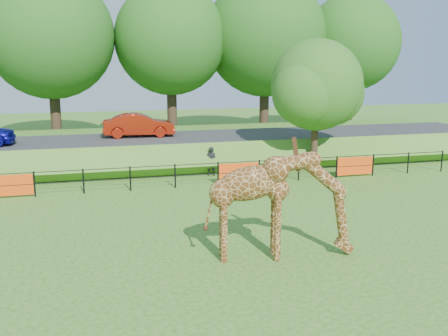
# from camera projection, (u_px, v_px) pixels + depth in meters

# --- Properties ---
(ground) EXTENTS (90.00, 90.00, 0.00)m
(ground) POSITION_uv_depth(u_px,v_px,m) (217.00, 252.00, 15.08)
(ground) COLOR #2E6218
(ground) RESTS_ON ground
(giraffe) EXTENTS (4.49, 1.52, 3.15)m
(giraffe) POSITION_uv_depth(u_px,v_px,m) (281.00, 205.00, 14.36)
(giraffe) COLOR #5C3213
(giraffe) RESTS_ON ground
(perimeter_fence) EXTENTS (28.07, 0.10, 1.10)m
(perimeter_fence) POSITION_uv_depth(u_px,v_px,m) (175.00, 176.00, 22.54)
(perimeter_fence) COLOR black
(perimeter_fence) RESTS_ON ground
(embankment) EXTENTS (40.00, 9.00, 1.30)m
(embankment) POSITION_uv_depth(u_px,v_px,m) (156.00, 147.00, 29.62)
(embankment) COLOR #2E6218
(embankment) RESTS_ON ground
(road) EXTENTS (40.00, 5.00, 0.12)m
(road) POSITION_uv_depth(u_px,v_px,m) (158.00, 139.00, 28.05)
(road) COLOR #2E2D30
(road) RESTS_ON embankment
(car_red) EXTENTS (4.08, 1.60, 1.32)m
(car_red) POSITION_uv_depth(u_px,v_px,m) (139.00, 125.00, 28.35)
(car_red) COLOR #AB200C
(car_red) RESTS_ON road
(visitor) EXTENTS (0.60, 0.47, 1.47)m
(visitor) POSITION_uv_depth(u_px,v_px,m) (211.00, 161.00, 24.94)
(visitor) COLOR black
(visitor) RESTS_ON ground
(tree_east) EXTENTS (5.40, 4.71, 6.76)m
(tree_east) POSITION_uv_depth(u_px,v_px,m) (318.00, 89.00, 25.14)
(tree_east) COLOR #312116
(tree_east) RESTS_ON ground
(bg_tree_line) EXTENTS (37.30, 8.80, 11.82)m
(bg_tree_line) POSITION_uv_depth(u_px,v_px,m) (169.00, 38.00, 34.86)
(bg_tree_line) COLOR #312116
(bg_tree_line) RESTS_ON ground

